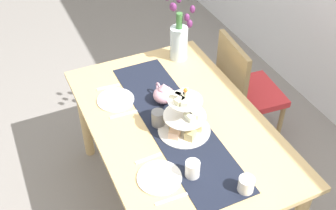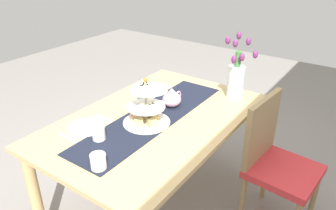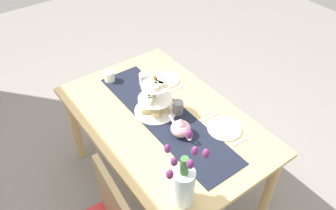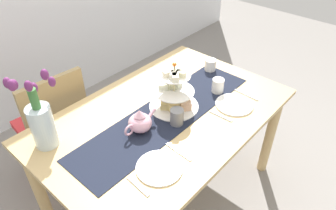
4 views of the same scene
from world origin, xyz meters
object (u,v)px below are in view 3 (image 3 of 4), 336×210
fork_left (240,142)px  mug_grey (178,107)px  tiered_cake_stand (155,100)px  teapot (181,128)px  cream_jug (109,76)px  dining_table (163,129)px  fork_right (176,89)px  dinner_plate_left (225,129)px  knife_left (210,117)px  dinner_plate_right (165,79)px  tulip_vase (184,182)px  knife_right (155,71)px  mug_white_text (144,79)px

fork_left → mug_grey: bearing=18.5°
tiered_cake_stand → teapot: bearing=179.9°
tiered_cake_stand → mug_grey: 0.16m
tiered_cake_stand → cream_jug: 0.51m
teapot → mug_grey: teapot is taller
dining_table → fork_right: 0.35m
tiered_cake_stand → dinner_plate_left: (-0.42, -0.27, -0.09)m
fork_left → knife_left: bearing=0.0°
tiered_cake_stand → dinner_plate_right: tiered_cake_stand is taller
dining_table → tulip_vase: 0.71m
dinner_plate_right → tiered_cake_stand: bearing=133.9°
tulip_vase → fork_right: tulip_vase is taller
dining_table → cream_jug: 0.61m
dinner_plate_left → tulip_vase: bearing=115.2°
fork_right → fork_left: bearing=180.0°
dining_table → teapot: 0.26m
dining_table → dinner_plate_right: 0.45m
dinner_plate_left → mug_grey: (0.31, 0.15, 0.05)m
knife_right → knife_left: bearing=180.0°
fork_left → dinner_plate_right: 0.82m
cream_jug → knife_left: bearing=-155.4°
dinner_plate_left → fork_right: 0.53m
knife_left → mug_grey: mug_grey is taller
knife_right → mug_grey: 0.54m
tulip_vase → tiered_cake_stand: bearing=-23.2°
fork_right → teapot: bearing=146.2°
dining_table → dinner_plate_left: size_ratio=6.59×
teapot → cream_jug: size_ratio=2.80×
dinner_plate_left → mug_grey: mug_grey is taller
mug_grey → tiered_cake_stand: bearing=45.8°
teapot → tulip_vase: size_ratio=0.52×
dinner_plate_left → knife_right: dinner_plate_left is taller
tulip_vase → dinner_plate_left: (0.26, -0.56, -0.15)m
dining_table → teapot: bearing=180.0°
dining_table → knife_right: (0.49, -0.27, 0.11)m
tulip_vase → fork_right: size_ratio=3.08×
knife_left → knife_right: 0.68m
dinner_plate_left → mug_grey: size_ratio=2.42×
tiered_cake_stand → knife_left: (-0.28, -0.27, -0.09)m
tiered_cake_stand → fork_left: bearing=-154.8°
tiered_cake_stand → dinner_plate_right: bearing=-46.1°
dining_table → mug_white_text: (0.40, -0.11, 0.15)m
teapot → fork_left: teapot is taller
teapot → fork_left: size_ratio=1.59×
dining_table → mug_white_text: 0.44m
dining_table → fork_left: 0.56m
cream_jug → dinner_plate_right: cream_jug is taller
cream_jug → dinner_plate_right: size_ratio=0.37×
fork_right → dinner_plate_right: bearing=0.0°
dinner_plate_left → fork_right: dinner_plate_left is taller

